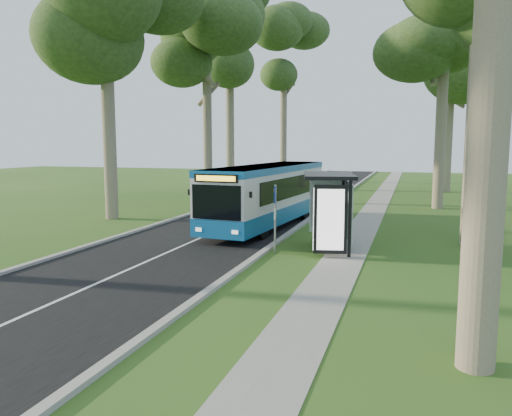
{
  "coord_description": "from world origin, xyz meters",
  "views": [
    {
      "loc": [
        5.29,
        -15.57,
        4.11
      ],
      "look_at": [
        -0.57,
        2.94,
        1.6
      ],
      "focal_mm": 35.0,
      "sensor_mm": 36.0,
      "label": 1
    }
  ],
  "objects": [
    {
      "name": "bus_shelter",
      "position": [
        2.31,
        3.14,
        2.1
      ],
      "size": [
        2.57,
        3.77,
        2.96
      ],
      "rotation": [
        0.0,
        0.0,
        0.22
      ],
      "color": "black",
      "rests_on": "ground"
    },
    {
      "name": "car_silver",
      "position": [
        -8.01,
        30.0,
        0.67
      ],
      "size": [
        2.81,
        4.28,
        1.33
      ],
      "primitive_type": "imported",
      "rotation": [
        0.0,
        0.0,
        -0.38
      ],
      "color": "#ACB0B4",
      "rests_on": "ground"
    },
    {
      "name": "tree_west_c",
      "position": [
        -9.0,
        18.0,
        9.93
      ],
      "size": [
        5.2,
        5.2,
        13.39
      ],
      "color": "#7A6B56",
      "rests_on": "ground"
    },
    {
      "name": "ground",
      "position": [
        0.0,
        0.0,
        0.0
      ],
      "size": [
        120.0,
        120.0,
        0.0
      ],
      "primitive_type": "plane",
      "color": "#2C531A",
      "rests_on": "ground"
    },
    {
      "name": "car_white",
      "position": [
        -8.45,
        26.45,
        0.85
      ],
      "size": [
        2.53,
        5.16,
        1.69
      ],
      "primitive_type": "imported",
      "rotation": [
        0.0,
        0.0,
        -0.11
      ],
      "color": "silver",
      "rests_on": "ground"
    },
    {
      "name": "tree_east_c",
      "position": [
        6.8,
        18.0,
        11.06
      ],
      "size": [
        5.2,
        5.2,
        14.93
      ],
      "color": "#7A6B56",
      "rests_on": "ground"
    },
    {
      "name": "kerb_east",
      "position": [
        0.0,
        10.0,
        0.06
      ],
      "size": [
        0.25,
        100.0,
        0.12
      ],
      "primitive_type": "cube",
      "color": "#9E9B93",
      "rests_on": "ground"
    },
    {
      "name": "litter_bin",
      "position": [
        1.67,
        7.77,
        0.48
      ],
      "size": [
        0.54,
        0.54,
        0.94
      ],
      "rotation": [
        0.0,
        0.0,
        0.14
      ],
      "color": "black",
      "rests_on": "ground"
    },
    {
      "name": "tree_west_d",
      "position": [
        -11.0,
        28.0,
        13.83
      ],
      "size": [
        5.2,
        5.2,
        18.73
      ],
      "color": "#7A6B56",
      "rests_on": "ground"
    },
    {
      "name": "kerb_west",
      "position": [
        -7.0,
        10.0,
        0.06
      ],
      "size": [
        0.25,
        100.0,
        0.12
      ],
      "primitive_type": "cube",
      "color": "#9E9B93",
      "rests_on": "ground"
    },
    {
      "name": "tree_east_d",
      "position": [
        8.0,
        30.0,
        9.93
      ],
      "size": [
        5.2,
        5.2,
        13.39
      ],
      "color": "#7A6B56",
      "rests_on": "ground"
    },
    {
      "name": "bus_stop_sign",
      "position": [
        0.39,
        2.29,
        1.61
      ],
      "size": [
        0.1,
        0.36,
        2.59
      ],
      "rotation": [
        0.0,
        0.0,
        0.12
      ],
      "color": "gray",
      "rests_on": "ground"
    },
    {
      "name": "tree_west_e",
      "position": [
        -8.5,
        38.0,
        12.64
      ],
      "size": [
        5.2,
        5.2,
        17.08
      ],
      "color": "#7A6B56",
      "rests_on": "ground"
    },
    {
      "name": "road",
      "position": [
        -3.5,
        10.0,
        0.01
      ],
      "size": [
        7.0,
        100.0,
        0.02
      ],
      "primitive_type": "cube",
      "color": "black",
      "rests_on": "ground"
    },
    {
      "name": "footpath",
      "position": [
        3.0,
        10.0,
        0.01
      ],
      "size": [
        1.5,
        100.0,
        0.02
      ],
      "primitive_type": "cube",
      "color": "gray",
      "rests_on": "ground"
    },
    {
      "name": "centre_line",
      "position": [
        -3.5,
        10.0,
        0.02
      ],
      "size": [
        0.12,
        100.0,
        0.0
      ],
      "primitive_type": "cube",
      "color": "white",
      "rests_on": "road"
    },
    {
      "name": "bus",
      "position": [
        -1.61,
        8.28,
        1.58
      ],
      "size": [
        3.39,
        11.65,
        3.04
      ],
      "rotation": [
        0.0,
        0.0,
        -0.09
      ],
      "color": "silver",
      "rests_on": "ground"
    }
  ]
}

